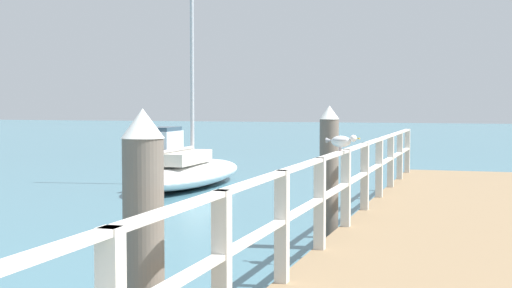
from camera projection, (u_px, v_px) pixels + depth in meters
pier_deck at (452, 249)px, 9.67m from camera, size 3.01×18.10×0.46m
pier_railing at (346, 179)px, 10.05m from camera, size 0.12×16.62×1.06m
dock_piling_near at (144, 263)px, 4.97m from camera, size 0.29×0.29×2.12m
dock_piling_far at (329, 177)px, 10.83m from camera, size 0.29×0.29×2.12m
seagull_foreground at (342, 141)px, 9.66m from camera, size 0.47×0.22×0.21m
boat_4 at (167, 148)px, 28.69m from camera, size 1.74×4.64×1.23m
boat_5 at (188, 172)px, 18.92m from camera, size 2.01×5.84×6.56m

